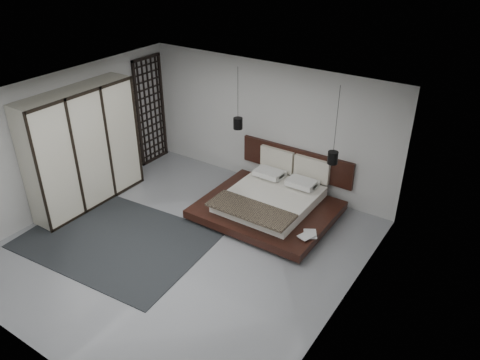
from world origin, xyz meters
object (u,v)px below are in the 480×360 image
Objects in this scene: lattice_screen at (151,111)px; wardrobe at (83,149)px; pendant_left at (238,123)px; rug at (116,240)px; bed at (271,201)px; pendant_right at (333,157)px.

wardrobe is (0.25, -2.27, -0.06)m from lattice_screen.
rug is (-0.88, -2.84, -1.60)m from pendant_left.
pendant_right is at bearing 20.23° from bed.
bed is 0.77× the size of rug.
pendant_right is 5.00m from wardrobe.
lattice_screen is at bearing 171.77° from bed.
lattice_screen is 2.28m from wardrobe.
rug is (-3.03, -2.84, -1.40)m from pendant_right.
pendant_left is 3.38m from rug.
bed is at bearing -8.23° from lattice_screen.
pendant_left is 0.39× the size of rug.
rug is (-1.95, -2.44, -0.27)m from bed.
pendant_right is (1.07, 0.40, 1.13)m from bed.
lattice_screen is 3.69m from rug.
pendant_right is 0.60× the size of wardrobe.
pendant_left is at bearing 41.89° from wardrobe.
wardrobe is (-3.45, -1.73, 0.97)m from bed.
bed is 1.76m from pendant_left.
pendant_right is at bearing 0.00° from pendant_left.
pendant_left is 0.86× the size of pendant_right.
bed is 3.98m from wardrobe.
wardrobe is at bearing 154.64° from rug.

